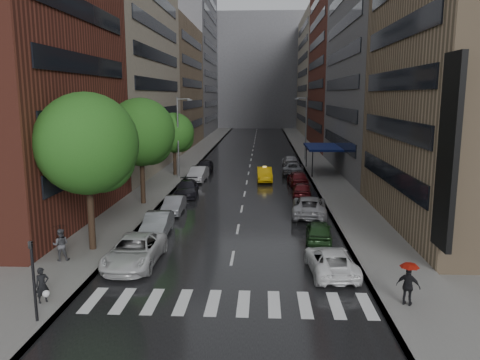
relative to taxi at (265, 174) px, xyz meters
The scene contains 21 objects.
ground 28.99m from the taxi, 93.82° to the right, with size 220.00×220.00×0.00m, color gray.
road 21.19m from the taxi, 95.23° to the left, with size 14.00×140.00×0.01m, color black.
sidewalk_left 23.76m from the taxi, 117.40° to the left, with size 4.00×140.00×0.15m, color gray.
sidewalk_right 22.25m from the taxi, 71.46° to the left, with size 4.00×140.00×0.15m, color gray.
crosswalk 30.97m from the taxi, 93.20° to the right, with size 13.15×2.80×0.01m.
buildings_left 37.56m from the taxi, 119.54° to the left, with size 8.00×108.00×38.00m.
buildings_right 33.86m from the taxi, 64.81° to the left, with size 8.05×109.10×36.00m.
building_far 90.40m from the taxi, 91.24° to the left, with size 40.00×14.00×32.00m, color slate.
tree_near 26.90m from the taxi, 113.63° to the right, with size 6.02×6.02×9.60m.
tree_mid 16.77m from the taxi, 131.69° to the right, with size 5.76×5.76×9.19m.
tree_far 11.76m from the taxi, 164.03° to the left, with size 4.64×4.64×7.40m.
taxi is the anchor object (origin of this frame).
parked_cars_left 14.25m from the taxi, 120.94° to the right, with size 2.74×36.95×1.60m.
parked_cars_right 8.71m from the taxi, 66.51° to the right, with size 3.13×43.22×1.58m.
ped_bag_walker 33.11m from the taxi, 107.72° to the right, with size 0.71×0.68×1.62m.
ped_black_umbrella 28.61m from the taxi, 113.85° to the right, with size 1.05×0.98×2.09m.
ped_red_umbrella 31.64m from the taxi, 78.49° to the right, with size 1.11×0.87×2.01m.
traffic_light 34.65m from the taxi, 105.98° to the right, with size 0.18×0.15×3.45m.
street_lamp_left 10.55m from the taxi, behind, with size 1.74×0.22×9.00m.
street_lamp_right 17.59m from the taxi, 70.20° to the left, with size 1.74×0.22×9.00m.
awning 9.61m from the taxi, 40.78° to the left, with size 4.00×8.00×3.12m.
Camera 1 is at (1.73, -22.00, 9.41)m, focal length 35.00 mm.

